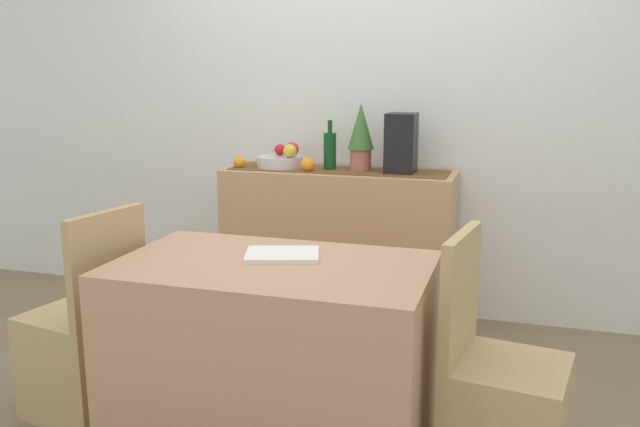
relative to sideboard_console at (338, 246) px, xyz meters
The scene contains 17 objects.
ground_plane 1.03m from the sideboard_console, 84.80° to the right, with size 6.40×6.40×0.02m, color #79664D.
room_wall_rear 0.95m from the sideboard_console, 72.15° to the left, with size 6.40×0.06×2.70m, color silver.
sideboard_console is the anchor object (origin of this frame).
table_runner 0.45m from the sideboard_console, ahead, with size 1.24×0.32×0.01m, color brown.
fruit_bowl 0.60m from the sideboard_console, behind, with size 0.27×0.27×0.06m, color silver.
apple_left 0.62m from the sideboard_console, behind, with size 0.08×0.08×0.08m, color gold.
apple_front 0.63m from the sideboard_console, behind, with size 0.08×0.08×0.08m, color #B9332B.
apple_center 0.66m from the sideboard_console, behind, with size 0.06×0.06×0.06m, color red.
wine_bottle 0.56m from the sideboard_console, behind, with size 0.07×0.07×0.28m.
coffee_maker 0.70m from the sideboard_console, ahead, with size 0.16×0.18×0.33m, color black.
potted_plant 0.66m from the sideboard_console, ahead, with size 0.15×0.15×0.38m.
orange_loose_end 0.75m from the sideboard_console, behind, with size 0.07×0.07×0.07m, color orange.
orange_loose_mid 0.52m from the sideboard_console, 148.26° to the right, with size 0.08×0.08×0.08m, color orange.
dining_table 1.39m from the sideboard_console, 84.81° to the right, with size 1.18×0.72×0.74m, color tan.
open_book 1.34m from the sideboard_console, 84.09° to the right, with size 0.28×0.21×0.02m, color white.
chair_near_window 1.58m from the sideboard_console, 117.77° to the right, with size 0.47×0.47×0.90m.
chair_by_corner 1.70m from the sideboard_console, 54.59° to the right, with size 0.46×0.46×0.90m.
Camera 1 is at (0.92, -2.72, 1.45)m, focal length 37.59 mm.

